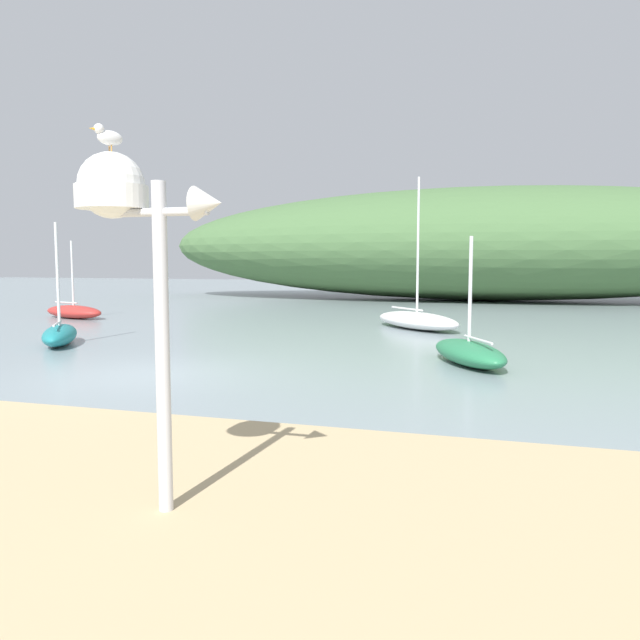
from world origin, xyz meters
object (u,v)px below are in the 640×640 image
Objects in this scene: sailboat_west_reach at (74,311)px; sailboat_by_sandbar at (417,320)px; sailboat_centre_water at (469,352)px; mast_structure at (125,212)px; seagull_on_radar at (108,136)px; sailboat_near_shore at (60,334)px.

sailboat_by_sandbar is (13.73, 0.07, 0.03)m from sailboat_west_reach.
sailboat_centre_water is 0.63× the size of sailboat_by_sandbar.
mast_structure reaches higher than sailboat_west_reach.
seagull_on_radar reaches higher than sailboat_west_reach.
seagull_on_radar is 13.24m from sailboat_near_shore.
sailboat_by_sandbar reaches higher than sailboat_near_shore.
sailboat_west_reach is 0.66× the size of sailboat_by_sandbar.
sailboat_centre_water is (2.27, 9.55, -2.42)m from mast_structure.
mast_structure is at bearing -48.10° from sailboat_near_shore.
sailboat_near_shore is 8.40m from sailboat_west_reach.
sailboat_west_reach is at bearing -179.72° from sailboat_by_sandbar.
sailboat_by_sandbar is (0.28, 16.54, -3.01)m from seagull_on_radar.
mast_structure is at bearing -90.52° from sailboat_by_sandbar.
mast_structure is 16.70m from sailboat_by_sandbar.
sailboat_near_shore is at bearing -141.99° from sailboat_by_sandbar.
sailboat_centre_water is at bearing -0.51° from sailboat_near_shore.
sailboat_by_sandbar is at bearing 89.04° from seagull_on_radar.
seagull_on_radar is 0.06× the size of sailboat_by_sandbar.
mast_structure is 0.59× the size of sailboat_by_sandbar.
sailboat_west_reach reaches higher than sailboat_centre_water.
seagull_on_radar is 0.09× the size of sailboat_centre_water.
sailboat_near_shore reaches higher than mast_structure.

